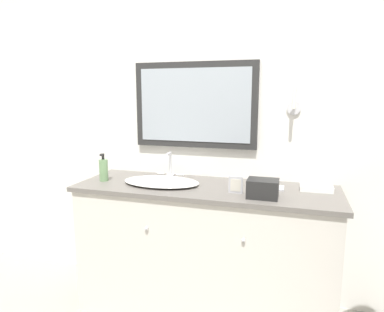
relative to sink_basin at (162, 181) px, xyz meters
The scene contains 8 objects.
wall_back 0.58m from the sink_basin, 48.77° to the left, with size 8.00×0.18×2.55m.
vanity_counter 0.55m from the sink_basin, ahead, with size 1.73×0.58×0.89m.
sink_basin is the anchor object (origin of this frame).
soap_bottle 0.43m from the sink_basin, behind, with size 0.06×0.06×0.20m.
appliance_box 0.70m from the sink_basin, ahead, with size 0.18×0.14×0.11m.
picture_frame 0.53m from the sink_basin, ahead, with size 0.09×0.01×0.11m.
hand_towel_near_sink 1.01m from the sink_basin, ahead, with size 0.20×0.11×0.03m.
metal_tray 0.72m from the sink_basin, ahead, with size 0.18×0.12×0.01m.
Camera 1 is at (0.55, -1.81, 1.49)m, focal length 32.00 mm.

